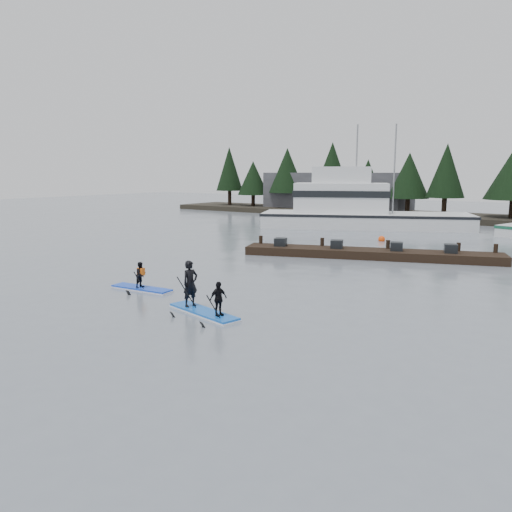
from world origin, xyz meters
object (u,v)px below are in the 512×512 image
Objects in this scene: floating_dock at (370,254)px; paddleboard_solo at (141,281)px; paddleboard_duo at (201,296)px; fishing_boat_large at (359,219)px.

floating_dock is 5.05× the size of paddleboard_solo.
paddleboard_duo is at bearing -111.12° from floating_dock.
paddleboard_solo is at bearing -129.72° from floating_dock.
floating_dock is at bearing -88.41° from fishing_boat_large.
floating_dock is 14.77m from paddleboard_duo.
fishing_boat_large reaches higher than floating_dock.
paddleboard_solo is (2.13, -28.63, -0.40)m from fishing_boat_large.
fishing_boat_large is at bearing 89.11° from paddleboard_solo.
paddleboard_solo is 0.88× the size of paddleboard_duo.
fishing_boat_large is at bearing 116.14° from paddleboard_duo.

